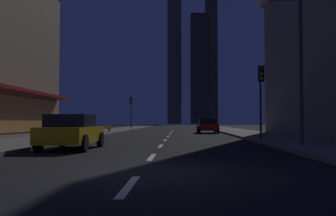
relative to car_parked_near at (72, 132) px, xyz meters
The scene contains 13 objects.
ground_plane 25.86m from the car_parked_near, 81.99° to the left, with size 78.00×136.00×0.10m, color black.
sidewalk_right 27.71m from the car_parked_near, 67.50° to the left, with size 4.00×76.00×0.15m, color #605E59.
sidewalk_left 25.83m from the car_parked_near, 97.57° to the left, with size 4.00×76.00×0.15m, color #605E59.
lane_marking_center 10.46m from the car_parked_near, 69.82° to the left, with size 0.16×38.60×0.01m.
skyscraper_distant_tall 144.62m from the car_parked_near, 89.15° to the left, with size 5.82×8.67×70.51m, color #4E4A3A.
skyscraper_distant_mid 134.13m from the car_parked_near, 84.46° to the left, with size 7.98×6.41×44.78m, color #2E2C23.
skyscraper_distant_short 154.95m from the car_parked_near, 82.88° to the left, with size 5.34×6.91×60.12m, color #3E3B2F.
car_parked_near is the anchor object (origin of this frame).
car_parked_far 21.68m from the car_parked_near, 70.60° to the left, with size 1.98×4.24×1.45m.
fire_hydrant_far_left 19.60m from the car_parked_near, 96.74° to the left, with size 0.42×0.30×0.65m.
traffic_light_near_right 10.97m from the car_parked_near, 31.64° to the left, with size 0.32×0.48×4.20m.
traffic_light_far_left 32.07m from the car_parked_near, 93.41° to the left, with size 0.32×0.48×4.20m.
street_lamp_right 10.01m from the car_parked_near, ahead, with size 1.96×0.56×6.58m.
Camera 1 is at (0.92, -8.48, 1.18)m, focal length 38.51 mm.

